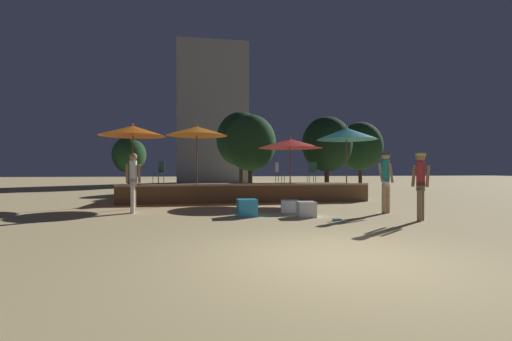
# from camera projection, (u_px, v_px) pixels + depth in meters

# --- Properties ---
(ground_plane) EXTENTS (120.00, 120.00, 0.00)m
(ground_plane) POSITION_uv_depth(u_px,v_px,m) (336.00, 258.00, 5.22)
(ground_plane) COLOR tan
(wooden_deck) EXTENTS (10.26, 3.03, 0.78)m
(wooden_deck) POSITION_uv_depth(u_px,v_px,m) (244.00, 192.00, 15.19)
(wooden_deck) COLOR brown
(wooden_deck) RESTS_ON ground
(patio_umbrella_0) EXTENTS (2.67, 2.67, 2.70)m
(patio_umbrella_0) POSITION_uv_depth(u_px,v_px,m) (290.00, 144.00, 14.22)
(patio_umbrella_0) COLOR brown
(patio_umbrella_0) RESTS_ON ground
(patio_umbrella_1) EXTENTS (2.40, 2.40, 3.13)m
(patio_umbrella_1) POSITION_uv_depth(u_px,v_px,m) (197.00, 131.00, 13.45)
(patio_umbrella_1) COLOR brown
(patio_umbrella_1) RESTS_ON ground
(patio_umbrella_2) EXTENTS (2.54, 2.54, 3.19)m
(patio_umbrella_2) POSITION_uv_depth(u_px,v_px,m) (347.00, 134.00, 14.45)
(patio_umbrella_2) COLOR brown
(patio_umbrella_2) RESTS_ON ground
(patio_umbrella_3) EXTENTS (2.53, 2.53, 3.13)m
(patio_umbrella_3) POSITION_uv_depth(u_px,v_px,m) (133.00, 131.00, 13.23)
(patio_umbrella_3) COLOR brown
(patio_umbrella_3) RESTS_ON ground
(cube_seat_0) EXTENTS (0.53, 0.53, 0.44)m
(cube_seat_0) POSITION_uv_depth(u_px,v_px,m) (306.00, 209.00, 9.82)
(cube_seat_0) COLOR white
(cube_seat_0) RESTS_ON ground
(cube_seat_1) EXTENTS (0.67, 0.67, 0.38)m
(cube_seat_1) POSITION_uv_depth(u_px,v_px,m) (290.00, 206.00, 10.96)
(cube_seat_1) COLOR white
(cube_seat_1) RESTS_ON ground
(cube_seat_2) EXTENTS (0.57, 0.57, 0.49)m
(cube_seat_2) POSITION_uv_depth(u_px,v_px,m) (247.00, 208.00, 9.93)
(cube_seat_2) COLOR #2D9EDB
(cube_seat_2) RESTS_ON ground
(person_0) EXTENTS (0.36, 0.42, 1.80)m
(person_0) POSITION_uv_depth(u_px,v_px,m) (421.00, 182.00, 9.04)
(person_0) COLOR #72664C
(person_0) RESTS_ON ground
(person_1) EXTENTS (0.45, 0.31, 1.87)m
(person_1) POSITION_uv_depth(u_px,v_px,m) (133.00, 179.00, 10.65)
(person_1) COLOR #997051
(person_1) RESTS_ON ground
(person_2) EXTENTS (0.30, 0.55, 1.90)m
(person_2) POSITION_uv_depth(u_px,v_px,m) (386.00, 178.00, 10.62)
(person_2) COLOR tan
(person_2) RESTS_ON ground
(bistro_chair_0) EXTENTS (0.40, 0.40, 0.90)m
(bistro_chair_0) POSITION_uv_depth(u_px,v_px,m) (312.00, 170.00, 15.22)
(bistro_chair_0) COLOR #1E4C47
(bistro_chair_0) RESTS_ON wooden_deck
(bistro_chair_1) EXTENTS (0.48, 0.48, 0.90)m
(bistro_chair_1) POSITION_uv_depth(u_px,v_px,m) (278.00, 170.00, 15.67)
(bistro_chair_1) COLOR #47474C
(bistro_chair_1) RESTS_ON wooden_deck
(bistro_chair_2) EXTENTS (0.48, 0.48, 0.90)m
(bistro_chair_2) POSITION_uv_depth(u_px,v_px,m) (160.00, 170.00, 13.88)
(bistro_chair_2) COLOR #1E4C47
(bistro_chair_2) RESTS_ON wooden_deck
(frisbee_disc) EXTENTS (0.25, 0.25, 0.03)m
(frisbee_disc) POSITION_uv_depth(u_px,v_px,m) (337.00, 219.00, 9.17)
(frisbee_disc) COLOR #33B2D8
(frisbee_disc) RESTS_ON ground
(background_tree_0) EXTENTS (2.43, 2.43, 3.77)m
(background_tree_0) POSITION_uv_depth(u_px,v_px,m) (129.00, 155.00, 25.29)
(background_tree_0) COLOR #3D2B1C
(background_tree_0) RESTS_ON ground
(background_tree_1) EXTENTS (3.12, 3.12, 4.70)m
(background_tree_1) POSITION_uv_depth(u_px,v_px,m) (250.00, 143.00, 20.79)
(background_tree_1) COLOR #3D2B1C
(background_tree_1) RESTS_ON ground
(background_tree_2) EXTENTS (3.38, 3.38, 5.27)m
(background_tree_2) POSITION_uv_depth(u_px,v_px,m) (241.00, 139.00, 23.26)
(background_tree_2) COLOR #3D2B1C
(background_tree_2) RESTS_ON ground
(background_tree_3) EXTENTS (3.06, 3.06, 4.59)m
(background_tree_3) POSITION_uv_depth(u_px,v_px,m) (327.00, 144.00, 20.97)
(background_tree_3) COLOR #3D2B1C
(background_tree_3) RESTS_ON ground
(background_tree_4) EXTENTS (3.39, 3.39, 4.99)m
(background_tree_4) POSITION_uv_depth(u_px,v_px,m) (360.00, 146.00, 26.33)
(background_tree_4) COLOR #3D2B1C
(background_tree_4) RESTS_ON ground
(distant_building) EXTENTS (6.88, 3.73, 13.80)m
(distant_building) POSITION_uv_depth(u_px,v_px,m) (213.00, 114.00, 34.38)
(distant_building) COLOR gray
(distant_building) RESTS_ON ground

